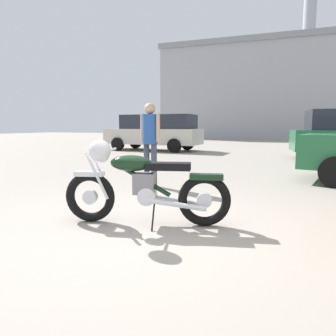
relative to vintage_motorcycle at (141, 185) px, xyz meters
The scene contains 5 objects.
ground_plane 0.57m from the vintage_motorcycle, 48.81° to the right, with size 80.00×80.00×0.00m, color gray.
vintage_motorcycle is the anchor object (origin of this frame).
bystander 2.50m from the vintage_motorcycle, 113.92° to the left, with size 0.46×0.30×1.66m.
blue_hatchback_right 11.46m from the vintage_motorcycle, 114.83° to the left, with size 4.71×1.98×1.74m.
industrial_building 29.08m from the vintage_motorcycle, 94.54° to the left, with size 18.18×10.07×20.00m.
Camera 1 is at (1.56, -3.02, 1.22)m, focal length 32.62 mm.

